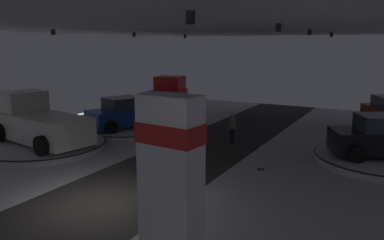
{
  "coord_description": "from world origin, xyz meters",
  "views": [
    {
      "loc": [
        7.88,
        -8.36,
        4.9
      ],
      "look_at": [
        -0.51,
        6.96,
        1.4
      ],
      "focal_mm": 35.9,
      "sensor_mm": 36.0,
      "label": 1
    }
  ],
  "objects_px": {
    "display_car_far_right": "(384,138)",
    "display_platform_far_left": "(126,128)",
    "display_platform_deep_left": "(161,112)",
    "pickup_truck_deep_left": "(163,97)",
    "pickup_truck_mid_left": "(38,122)",
    "display_platform_far_right": "(383,159)",
    "display_platform_mid_left": "(44,146)",
    "visitor_walking_near": "(232,125)",
    "display_car_far_left": "(125,113)",
    "brand_sign_pylon": "(171,203)"
  },
  "relations": [
    {
      "from": "display_car_far_right",
      "to": "display_platform_far_left",
      "type": "height_order",
      "value": "display_car_far_right"
    },
    {
      "from": "display_platform_deep_left",
      "to": "pickup_truck_deep_left",
      "type": "height_order",
      "value": "pickup_truck_deep_left"
    },
    {
      "from": "display_car_far_right",
      "to": "pickup_truck_mid_left",
      "type": "xyz_separation_m",
      "value": [
        -14.37,
        -5.19,
        0.16
      ]
    },
    {
      "from": "display_platform_far_right",
      "to": "pickup_truck_deep_left",
      "type": "bearing_deg",
      "value": 159.48
    },
    {
      "from": "display_platform_mid_left",
      "to": "visitor_walking_near",
      "type": "xyz_separation_m",
      "value": [
        7.27,
        5.37,
        0.73
      ]
    },
    {
      "from": "display_platform_deep_left",
      "to": "display_car_far_left",
      "type": "height_order",
      "value": "display_car_far_left"
    },
    {
      "from": "pickup_truck_deep_left",
      "to": "display_car_far_left",
      "type": "relative_size",
      "value": 1.22
    },
    {
      "from": "pickup_truck_deep_left",
      "to": "visitor_walking_near",
      "type": "relative_size",
      "value": 3.51
    },
    {
      "from": "display_platform_far_right",
      "to": "display_car_far_left",
      "type": "bearing_deg",
      "value": -179.04
    },
    {
      "from": "brand_sign_pylon",
      "to": "display_car_far_left",
      "type": "xyz_separation_m",
      "value": [
        -10.2,
        11.48,
        -1.11
      ]
    },
    {
      "from": "brand_sign_pylon",
      "to": "pickup_truck_deep_left",
      "type": "xyz_separation_m",
      "value": [
        -11.28,
        17.07,
        -0.93
      ]
    },
    {
      "from": "display_car_far_left",
      "to": "display_car_far_right",
      "type": "bearing_deg",
      "value": 0.9
    },
    {
      "from": "display_platform_far_right",
      "to": "visitor_walking_near",
      "type": "distance_m",
      "value": 6.84
    },
    {
      "from": "display_platform_far_right",
      "to": "pickup_truck_mid_left",
      "type": "xyz_separation_m",
      "value": [
        -14.39,
        -5.2,
        1.07
      ]
    },
    {
      "from": "pickup_truck_deep_left",
      "to": "display_platform_deep_left",
      "type": "bearing_deg",
      "value": -80.37
    },
    {
      "from": "pickup_truck_deep_left",
      "to": "display_platform_far_left",
      "type": "xyz_separation_m",
      "value": [
        1.1,
        -5.56,
        -1.04
      ]
    },
    {
      "from": "display_platform_mid_left",
      "to": "pickup_truck_deep_left",
      "type": "bearing_deg",
      "value": 91.39
    },
    {
      "from": "display_platform_mid_left",
      "to": "visitor_walking_near",
      "type": "bearing_deg",
      "value": 36.43
    },
    {
      "from": "display_car_far_left",
      "to": "pickup_truck_mid_left",
      "type": "relative_size",
      "value": 0.82
    },
    {
      "from": "display_platform_far_left",
      "to": "display_car_far_left",
      "type": "relative_size",
      "value": 1.08
    },
    {
      "from": "display_car_far_left",
      "to": "display_platform_mid_left",
      "type": "height_order",
      "value": "display_car_far_left"
    },
    {
      "from": "pickup_truck_mid_left",
      "to": "display_platform_far_right",
      "type": "bearing_deg",
      "value": 19.87
    },
    {
      "from": "display_car_far_right",
      "to": "pickup_truck_mid_left",
      "type": "relative_size",
      "value": 0.82
    },
    {
      "from": "display_platform_far_left",
      "to": "pickup_truck_mid_left",
      "type": "xyz_separation_m",
      "value": [
        -1.16,
        -5.01,
        1.13
      ]
    },
    {
      "from": "display_platform_far_right",
      "to": "display_platform_mid_left",
      "type": "xyz_separation_m",
      "value": [
        -14.08,
        -5.26,
        -0.01
      ]
    },
    {
      "from": "pickup_truck_deep_left",
      "to": "display_platform_mid_left",
      "type": "xyz_separation_m",
      "value": [
        0.26,
        -10.63,
        -0.99
      ]
    },
    {
      "from": "display_platform_deep_left",
      "to": "display_car_far_right",
      "type": "height_order",
      "value": "display_car_far_right"
    },
    {
      "from": "display_car_far_left",
      "to": "pickup_truck_mid_left",
      "type": "height_order",
      "value": "pickup_truck_mid_left"
    },
    {
      "from": "display_platform_mid_left",
      "to": "pickup_truck_mid_left",
      "type": "distance_m",
      "value": 1.13
    },
    {
      "from": "pickup_truck_deep_left",
      "to": "display_platform_far_right",
      "type": "bearing_deg",
      "value": -20.52
    },
    {
      "from": "display_platform_mid_left",
      "to": "brand_sign_pylon",
      "type": "bearing_deg",
      "value": -30.3
    },
    {
      "from": "display_platform_deep_left",
      "to": "pickup_truck_mid_left",
      "type": "distance_m",
      "value": 10.32
    },
    {
      "from": "brand_sign_pylon",
      "to": "display_platform_mid_left",
      "type": "bearing_deg",
      "value": 149.7
    },
    {
      "from": "display_platform_deep_left",
      "to": "display_platform_far_left",
      "type": "bearing_deg",
      "value": -78.74
    },
    {
      "from": "brand_sign_pylon",
      "to": "display_platform_mid_left",
      "type": "relative_size",
      "value": 0.71
    },
    {
      "from": "pickup_truck_deep_left",
      "to": "display_car_far_left",
      "type": "xyz_separation_m",
      "value": [
        1.09,
        -5.59,
        -0.18
      ]
    },
    {
      "from": "brand_sign_pylon",
      "to": "display_car_far_right",
      "type": "relative_size",
      "value": 0.89
    },
    {
      "from": "brand_sign_pylon",
      "to": "display_platform_far_left",
      "type": "relative_size",
      "value": 0.82
    },
    {
      "from": "pickup_truck_deep_left",
      "to": "display_platform_far_right",
      "type": "height_order",
      "value": "pickup_truck_deep_left"
    },
    {
      "from": "display_car_far_right",
      "to": "display_platform_mid_left",
      "type": "relative_size",
      "value": 0.8
    },
    {
      "from": "brand_sign_pylon",
      "to": "display_platform_far_left",
      "type": "height_order",
      "value": "brand_sign_pylon"
    },
    {
      "from": "brand_sign_pylon",
      "to": "display_platform_mid_left",
      "type": "xyz_separation_m",
      "value": [
        -11.03,
        6.44,
        -1.91
      ]
    },
    {
      "from": "display_platform_far_left",
      "to": "display_platform_deep_left",
      "type": "bearing_deg",
      "value": 101.26
    },
    {
      "from": "display_platform_far_left",
      "to": "visitor_walking_near",
      "type": "xyz_separation_m",
      "value": [
        6.43,
        0.3,
        0.78
      ]
    },
    {
      "from": "visitor_walking_near",
      "to": "display_platform_far_right",
      "type": "bearing_deg",
      "value": -0.92
    },
    {
      "from": "display_platform_mid_left",
      "to": "display_car_far_right",
      "type": "bearing_deg",
      "value": 20.47
    },
    {
      "from": "brand_sign_pylon",
      "to": "display_car_far_right",
      "type": "distance_m",
      "value": 12.11
    },
    {
      "from": "pickup_truck_deep_left",
      "to": "display_platform_far_left",
      "type": "distance_m",
      "value": 5.76
    },
    {
      "from": "display_platform_deep_left",
      "to": "display_platform_far_right",
      "type": "relative_size",
      "value": 1.04
    },
    {
      "from": "display_platform_mid_left",
      "to": "display_platform_far_left",
      "type": "bearing_deg",
      "value": 80.6
    }
  ]
}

